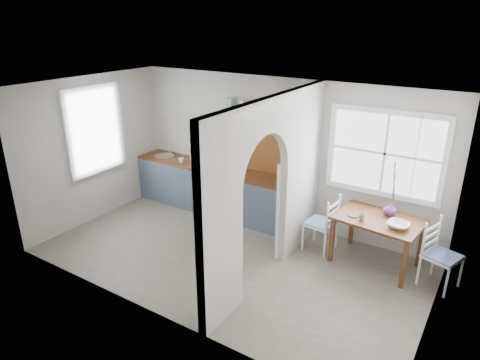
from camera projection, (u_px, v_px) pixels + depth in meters
The scene contains 26 objects.
floor at pixel (229, 258), 6.69m from camera, with size 5.80×3.20×0.01m, color gray.
ceiling at pixel (227, 91), 5.75m from camera, with size 5.80×3.20×0.01m, color beige.
walls at pixel (228, 181), 6.22m from camera, with size 5.81×3.21×2.60m.
partition at pixel (273, 179), 5.86m from camera, with size 0.12×3.20×2.60m.
kitchen_window at pixel (93, 130), 7.53m from camera, with size 0.10×1.16×1.50m, color white, non-canonical shape.
nook_window at pixel (385, 154), 6.43m from camera, with size 1.76×0.10×1.30m, color white, non-canonical shape.
counter at pixel (218, 189), 8.13m from camera, with size 3.50×0.60×0.90m.
sink at pixel (165, 156), 8.61m from camera, with size 0.40×0.40×0.02m, color silver.
backsplash at pixel (268, 148), 7.54m from camera, with size 1.65×0.03×0.90m, color brown.
shelf at pixel (267, 113), 7.24m from camera, with size 1.75×0.20×0.21m.
pendant_lamp at pixel (276, 127), 6.84m from camera, with size 0.26×0.26×0.16m, color beige.
utensil_rail at pixel (294, 161), 6.56m from camera, with size 0.02×0.02×0.50m, color silver.
dining_table at pixel (376, 241), 6.41m from camera, with size 1.22×0.81×0.76m, color brown, non-canonical shape.
chair_left at pixel (321, 222), 6.79m from camera, with size 0.43×0.43×0.95m, color white, non-canonical shape.
chair_right at pixel (443, 256), 5.84m from camera, with size 0.44×0.44×0.96m, color white, non-canonical shape.
kettle at pixel (281, 177), 7.13m from camera, with size 0.20×0.16×0.24m, color silver, non-canonical shape.
mug_a at pixel (181, 160), 8.19m from camera, with size 0.10×0.10×0.09m, color white.
mug_b at pixel (193, 158), 8.33m from camera, with size 0.13×0.13×0.11m, color silver.
knife_block at pixel (202, 156), 8.27m from camera, with size 0.09×0.13×0.20m, color #452F21.
jar at pixel (213, 161), 8.02m from camera, with size 0.11×0.11×0.18m, color #998F60.
towel_magenta at pixel (291, 227), 7.08m from camera, with size 0.02×0.03×0.50m, color #B83973.
towel_orange at pixel (290, 229), 7.04m from camera, with size 0.02×0.03×0.47m, color #BC7A07.
bowl at pixel (398, 225), 6.00m from camera, with size 0.30×0.30×0.07m, color white.
table_cup at pixel (362, 217), 6.21m from camera, with size 0.10×0.10×0.09m, color gray.
plate at pixel (354, 215), 6.36m from camera, with size 0.18×0.18×0.01m, color #3B2D2C.
vase at pixel (390, 209), 6.34m from camera, with size 0.19×0.19×0.20m, color #5E3678.
Camera 1 is at (3.27, -4.79, 3.55)m, focal length 32.00 mm.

